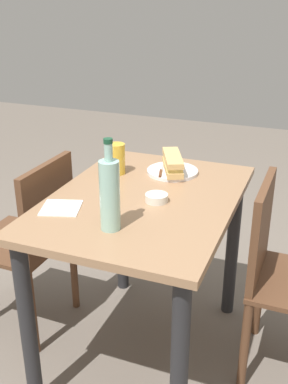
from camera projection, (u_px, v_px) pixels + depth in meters
name	position (u px, v px, depth m)	size (l,w,h in m)	color
ground_plane	(144.00, 350.00, 2.14)	(8.00, 8.00, 0.00)	#6B6056
dining_table	(144.00, 230.00, 1.89)	(0.98, 0.70, 0.77)	#997251
chair_far	(32.00, 237.00, 2.13)	(0.41, 0.41, 0.84)	brown
chair_near	(283.00, 270.00, 1.87)	(0.40, 0.40, 0.84)	brown
plate_near	(172.00, 171.00, 2.06)	(0.22, 0.22, 0.01)	white
baguette_sandwich_near	(173.00, 163.00, 2.05)	(0.24, 0.16, 0.07)	tan
knife_near	(161.00, 170.00, 2.05)	(0.18, 0.06, 0.01)	silver
water_bottle	(110.00, 194.00, 1.54)	(0.07, 0.07, 0.32)	#99C6B7
beer_glass	(117.00, 159.00, 2.04)	(0.07, 0.07, 0.13)	gold
olive_bowl	(157.00, 198.00, 1.78)	(0.09, 0.09, 0.03)	silver
paper_napkin	(61.00, 208.00, 1.73)	(0.14, 0.14, 0.00)	white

